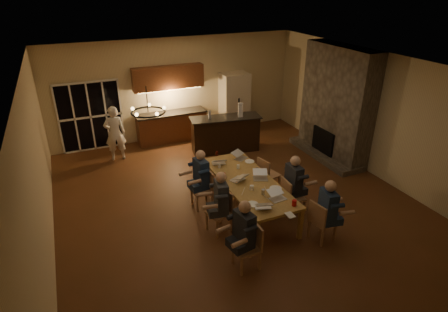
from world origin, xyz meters
The scene contains 44 objects.
floor centered at (0.00, 0.00, 0.00)m, with size 9.00×9.00×0.00m, color brown.
back_wall centered at (0.00, 4.52, 1.60)m, with size 8.00×0.04×3.20m, color #C4AC8B.
left_wall centered at (-4.02, 0.00, 1.60)m, with size 0.04×9.00×3.20m, color #C4AC8B.
right_wall centered at (4.02, 0.00, 1.60)m, with size 0.04×9.00×3.20m, color #C4AC8B.
ceiling centered at (0.00, 0.00, 3.22)m, with size 8.00×9.00×0.04m, color white.
french_doors centered at (-2.70, 4.47, 1.05)m, with size 1.86×0.08×2.10m, color black.
fireplace centered at (3.70, 1.20, 1.60)m, with size 0.58×2.50×3.20m, color #645B4E.
kitchenette centered at (-0.30, 4.20, 1.20)m, with size 2.24×0.68×2.40m, color brown, non-canonical shape.
refrigerator centered at (1.90, 4.15, 1.00)m, with size 0.90×0.68×2.00m, color beige.
dining_table centered at (0.11, -0.41, 0.38)m, with size 1.10×2.87×0.75m, color tan.
bar_island centered at (0.95, 2.75, 0.54)m, with size 2.09×0.68×1.08m, color black.
chair_left_near centered at (-0.77, -2.09, 0.45)m, with size 0.44×0.44×0.89m, color #A37951, non-canonical shape.
chair_left_mid centered at (-0.80, -0.88, 0.45)m, with size 0.44×0.44×0.89m, color #A37951, non-canonical shape.
chair_left_far centered at (-0.80, 0.12, 0.45)m, with size 0.44×0.44×0.89m, color #A37951, non-canonical shape.
chair_right_near centered at (1.00, -1.98, 0.45)m, with size 0.44×0.44×0.89m, color #A37951, non-canonical shape.
chair_right_mid centered at (0.95, -0.97, 0.45)m, with size 0.44×0.44×0.89m, color #A37951, non-canonical shape.
chair_right_far centered at (0.98, 0.15, 0.45)m, with size 0.44×0.44×0.89m, color #A37951, non-canonical shape.
person_left_near centered at (-0.79, -2.03, 0.69)m, with size 0.60×0.60×1.38m, color #272A32, non-canonical shape.
person_right_near centered at (1.01, -2.04, 0.69)m, with size 0.60×0.60×1.38m, color #1E334D, non-canonical shape.
person_left_mid centered at (-0.75, -0.90, 0.69)m, with size 0.60×0.60×1.38m, color #3C4047, non-canonical shape.
person_right_mid centered at (1.00, -0.87, 0.69)m, with size 0.60×0.60×1.38m, color #272A32, non-canonical shape.
person_left_far centered at (-0.77, 0.22, 0.69)m, with size 0.60×0.60×1.38m, color #1E334D, non-canonical shape.
standing_person centered at (-2.17, 3.47, 0.81)m, with size 0.59×0.39×1.61m, color white.
chandelier centered at (-2.04, -0.75, 2.75)m, with size 0.59×0.59×0.03m, color black.
laptop_a centered at (-0.11, -1.47, 0.86)m, with size 0.32×0.28×0.23m, color silver, non-canonical shape.
laptop_b centered at (0.31, -1.34, 0.86)m, with size 0.32×0.28×0.23m, color silver, non-canonical shape.
laptop_c centered at (-0.09, -0.29, 0.86)m, with size 0.32×0.28×0.23m, color silver, non-canonical shape.
laptop_d centered at (0.39, -0.46, 0.86)m, with size 0.32×0.28×0.23m, color silver, non-canonical shape.
laptop_e centered at (-0.16, 0.64, 0.86)m, with size 0.32×0.28×0.23m, color silver, non-canonical shape.
laptop_f centered at (0.45, 0.65, 0.86)m, with size 0.32×0.28×0.23m, color silver, non-canonical shape.
mug_front centered at (0.00, -0.79, 0.80)m, with size 0.09×0.09×0.10m, color white.
mug_mid centered at (0.15, 0.20, 0.80)m, with size 0.07×0.07×0.10m, color white.
mug_back centered at (-0.23, 0.42, 0.80)m, with size 0.07×0.07×0.10m, color white.
redcup_near centered at (0.49, -1.67, 0.81)m, with size 0.09×0.09×0.12m, color #BA0C0D.
redcup_mid centered at (-0.34, -0.09, 0.81)m, with size 0.08×0.08×0.12m, color #BA0C0D.
can_silver centered at (0.13, -1.06, 0.81)m, with size 0.07×0.07×0.12m, color #B2B2B7.
can_cola centered at (-0.03, 1.06, 0.81)m, with size 0.06×0.06×0.12m, color #3F0F0C.
can_right centered at (0.47, -0.15, 0.81)m, with size 0.07×0.07×0.12m, color #B2B2B7.
plate_near centered at (0.48, -0.97, 0.76)m, with size 0.26×0.26×0.02m, color white.
plate_left centered at (-0.25, -1.31, 0.76)m, with size 0.24×0.24×0.02m, color white.
plate_far centered at (0.57, 0.41, 0.76)m, with size 0.23×0.23×0.02m, color white.
notepad centered at (0.23, -1.93, 0.76)m, with size 0.15×0.20×0.01m, color white.
bar_bottle centered at (0.48, 2.83, 1.20)m, with size 0.08×0.08×0.24m, color #99999E.
bar_blender centered at (1.38, 2.62, 1.29)m, with size 0.13×0.13×0.41m, color silver.
Camera 1 is at (-3.28, -6.83, 4.83)m, focal length 30.00 mm.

